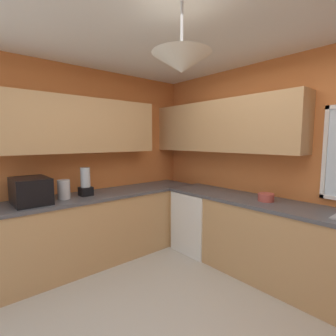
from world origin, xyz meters
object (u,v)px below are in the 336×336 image
at_px(dishwasher, 200,221).
at_px(microwave, 31,191).
at_px(bowl, 266,197).
at_px(blender_appliance, 86,183).
at_px(kettle, 64,190).

xyz_separation_m(dishwasher, microwave, (-0.66, -2.06, 0.62)).
distance_m(microwave, bowl, 2.67).
bearing_deg(microwave, blender_appliance, 90.00).
height_order(kettle, bowl, kettle).
relative_size(microwave, bowl, 2.69).
distance_m(kettle, blender_appliance, 0.28).
relative_size(microwave, kettle, 2.07).
distance_m(dishwasher, microwave, 2.25).
xyz_separation_m(microwave, kettle, (0.02, 0.35, -0.03)).
distance_m(bowl, blender_appliance, 2.21).
bearing_deg(bowl, kettle, -133.16).
distance_m(dishwasher, blender_appliance, 1.70).
xyz_separation_m(microwave, blender_appliance, (-0.00, 0.63, 0.02)).
relative_size(dishwasher, microwave, 1.80).
relative_size(kettle, blender_appliance, 0.64).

